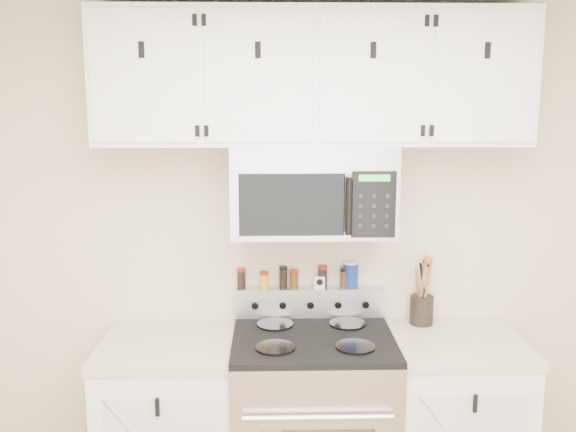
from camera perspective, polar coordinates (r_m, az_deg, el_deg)
The scene contains 16 objects.
back_wall at distance 3.30m, azimuth 1.94°, elevation -3.73°, with size 3.50×0.01×2.50m, color beige.
range at distance 3.28m, azimuth 2.19°, elevation -18.17°, with size 0.76×0.65×1.10m.
base_cabinet_left at distance 3.34m, azimuth -10.36°, elevation -18.25°, with size 0.64×0.62×0.92m.
base_cabinet_right at distance 3.42m, azimuth 14.36°, elevation -17.70°, with size 0.64×0.62×0.92m.
microwave at distance 3.03m, azimuth 2.20°, elevation 2.35°, with size 0.76×0.44×0.42m.
upper_cabinets at distance 3.03m, azimuth 2.23°, elevation 12.20°, with size 2.00×0.35×0.62m.
utensil_crock at distance 3.36m, azimuth 11.80°, elevation -7.97°, with size 0.12×0.12×0.34m.
kitchen_timer at distance 3.30m, azimuth 2.81°, elevation -5.86°, with size 0.05×0.05×0.06m, color white.
salt_canister at distance 3.30m, azimuth 5.60°, elevation -5.21°, with size 0.07×0.07×0.14m.
spice_jar_0 at distance 3.28m, azimuth -4.17°, elevation -5.53°, with size 0.04×0.04×0.11m.
spice_jar_1 at distance 3.28m, azimuth -2.13°, elevation -5.69°, with size 0.04×0.04×0.09m.
spice_jar_2 at distance 3.28m, azimuth -0.43°, elevation -5.45°, with size 0.04×0.04×0.11m.
spice_jar_3 at distance 3.28m, azimuth 0.54°, elevation -5.60°, with size 0.04×0.04×0.10m.
spice_jar_4 at distance 3.29m, azimuth 3.09°, elevation -5.40°, with size 0.05×0.05×0.12m.
spice_jar_5 at distance 3.30m, azimuth 5.03°, elevation -5.49°, with size 0.04×0.04×0.10m.
spice_jar_6 at distance 3.31m, azimuth 5.86°, elevation -5.46°, with size 0.04×0.04×0.10m.
Camera 1 is at (-0.19, -1.44, 2.06)m, focal length 40.00 mm.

